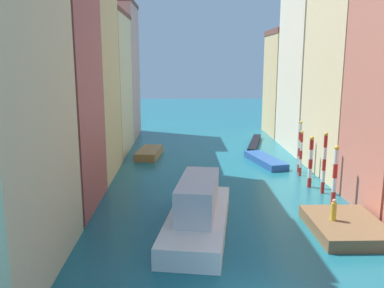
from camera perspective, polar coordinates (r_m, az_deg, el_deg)
name	(u,v)px	position (r m, az deg, el deg)	size (l,w,h in m)	color
ground_plane	(213,166)	(42.02, 2.97, -3.11)	(154.00, 154.00, 0.00)	#196070
building_left_1	(38,57)	(30.65, -20.93, 11.49)	(7.40, 8.27, 21.98)	#B25147
building_left_2	(72,59)	(39.00, -16.66, 11.48)	(7.40, 9.28, 21.78)	#DBB77A
building_left_3	(96,84)	(48.88, -13.42, 8.31)	(7.40, 10.85, 16.22)	beige
building_left_4	(111,71)	(58.85, -11.45, 10.10)	(7.40, 9.50, 18.68)	tan
building_right_2	(360,56)	(40.85, 22.72, 11.41)	(7.40, 10.74, 22.27)	beige
building_right_3	(319,62)	(51.29, 17.53, 10.97)	(7.40, 11.02, 21.11)	beige
building_right_4	(294,83)	(61.31, 14.21, 8.37)	(7.40, 9.13, 15.12)	#DBB77A
waterfront_dock	(346,227)	(27.82, 20.92, -10.85)	(4.31, 5.80, 0.80)	brown
person_on_dock	(334,211)	(27.22, 19.40, -8.87)	(0.36, 0.36, 1.41)	gold
mooring_pole_0	(335,175)	(31.86, 19.56, -4.17)	(0.37, 0.37, 4.62)	red
mooring_pole_1	(324,163)	(34.48, 18.20, -2.51)	(0.32, 0.32, 5.11)	red
mooring_pole_2	(311,161)	(35.89, 16.44, -2.36)	(0.38, 0.38, 4.48)	red
mooring_pole_3	(301,153)	(39.21, 15.17, -1.26)	(0.27, 0.27, 4.33)	red
mooring_pole_4	(300,146)	(40.42, 15.00, -0.32)	(0.30, 0.30, 5.08)	red
vaporetto_white	(198,212)	(26.07, 0.84, -9.53)	(5.23, 11.39, 3.43)	white
gondola_black	(254,143)	(52.82, 8.83, 0.12)	(3.51, 10.14, 0.54)	black
motorboat_0	(265,160)	(43.58, 10.30, -2.29)	(3.56, 7.22, 0.68)	#234C93
motorboat_1	(149,153)	(46.16, -6.06, -1.27)	(2.95, 5.68, 0.86)	olive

